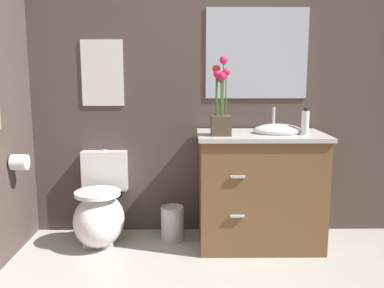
{
  "coord_description": "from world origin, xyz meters",
  "views": [
    {
      "loc": [
        -0.17,
        -1.61,
        1.3
      ],
      "look_at": [
        -0.14,
        1.4,
        0.79
      ],
      "focal_mm": 39.29,
      "sensor_mm": 36.0,
      "label": 1
    }
  ],
  "objects_px": {
    "toilet": "(100,212)",
    "flower_vase": "(221,109)",
    "trash_bin": "(173,223)",
    "vanity_cabinet": "(260,188)",
    "wall_mirror": "(257,53)",
    "wall_poster": "(102,73)",
    "toilet_paper_roll": "(20,162)",
    "soap_bottle": "(305,122)"
  },
  "relations": [
    {
      "from": "vanity_cabinet",
      "to": "toilet",
      "type": "bearing_deg",
      "value": 178.76
    },
    {
      "from": "flower_vase",
      "to": "toilet_paper_roll",
      "type": "bearing_deg",
      "value": -177.13
    },
    {
      "from": "toilet_paper_roll",
      "to": "vanity_cabinet",
      "type": "bearing_deg",
      "value": 5.62
    },
    {
      "from": "toilet",
      "to": "wall_poster",
      "type": "distance_m",
      "value": 1.09
    },
    {
      "from": "trash_bin",
      "to": "soap_bottle",
      "type": "bearing_deg",
      "value": -9.27
    },
    {
      "from": "soap_bottle",
      "to": "wall_mirror",
      "type": "relative_size",
      "value": 0.24
    },
    {
      "from": "vanity_cabinet",
      "to": "toilet_paper_roll",
      "type": "xyz_separation_m",
      "value": [
        -1.73,
        -0.17,
        0.24
      ]
    },
    {
      "from": "soap_bottle",
      "to": "wall_mirror",
      "type": "height_order",
      "value": "wall_mirror"
    },
    {
      "from": "toilet",
      "to": "soap_bottle",
      "type": "bearing_deg",
      "value": -4.0
    },
    {
      "from": "wall_poster",
      "to": "wall_mirror",
      "type": "distance_m",
      "value": 1.23
    },
    {
      "from": "toilet",
      "to": "toilet_paper_roll",
      "type": "bearing_deg",
      "value": -158.9
    },
    {
      "from": "toilet",
      "to": "toilet_paper_roll",
      "type": "relative_size",
      "value": 6.27
    },
    {
      "from": "wall_mirror",
      "to": "toilet_paper_roll",
      "type": "bearing_deg",
      "value": -164.95
    },
    {
      "from": "toilet",
      "to": "flower_vase",
      "type": "bearing_deg",
      "value": -7.84
    },
    {
      "from": "soap_bottle",
      "to": "vanity_cabinet",
      "type": "bearing_deg",
      "value": 165.05
    },
    {
      "from": "toilet",
      "to": "soap_bottle",
      "type": "distance_m",
      "value": 1.68
    },
    {
      "from": "toilet",
      "to": "soap_bottle",
      "type": "height_order",
      "value": "soap_bottle"
    },
    {
      "from": "wall_mirror",
      "to": "toilet",
      "type": "bearing_deg",
      "value": -167.59
    },
    {
      "from": "toilet",
      "to": "soap_bottle",
      "type": "relative_size",
      "value": 3.52
    },
    {
      "from": "vanity_cabinet",
      "to": "trash_bin",
      "type": "distance_m",
      "value": 0.74
    },
    {
      "from": "wall_mirror",
      "to": "wall_poster",
      "type": "bearing_deg",
      "value": 180.0
    },
    {
      "from": "toilet",
      "to": "wall_poster",
      "type": "xyz_separation_m",
      "value": [
        0.0,
        0.27,
        1.06
      ]
    },
    {
      "from": "toilet",
      "to": "vanity_cabinet",
      "type": "xyz_separation_m",
      "value": [
        1.22,
        -0.03,
        0.2
      ]
    },
    {
      "from": "vanity_cabinet",
      "to": "wall_poster",
      "type": "height_order",
      "value": "wall_poster"
    },
    {
      "from": "wall_poster",
      "to": "wall_mirror",
      "type": "bearing_deg",
      "value": 0.0
    },
    {
      "from": "soap_bottle",
      "to": "wall_poster",
      "type": "xyz_separation_m",
      "value": [
        -1.52,
        0.37,
        0.35
      ]
    },
    {
      "from": "vanity_cabinet",
      "to": "wall_poster",
      "type": "xyz_separation_m",
      "value": [
        -1.22,
        0.29,
        0.86
      ]
    },
    {
      "from": "trash_bin",
      "to": "toilet_paper_roll",
      "type": "relative_size",
      "value": 2.47
    },
    {
      "from": "wall_poster",
      "to": "vanity_cabinet",
      "type": "bearing_deg",
      "value": -13.56
    },
    {
      "from": "flower_vase",
      "to": "trash_bin",
      "type": "bearing_deg",
      "value": 153.67
    },
    {
      "from": "vanity_cabinet",
      "to": "wall_poster",
      "type": "distance_m",
      "value": 1.52
    },
    {
      "from": "soap_bottle",
      "to": "toilet_paper_roll",
      "type": "xyz_separation_m",
      "value": [
        -2.03,
        -0.09,
        -0.27
      ]
    },
    {
      "from": "flower_vase",
      "to": "trash_bin",
      "type": "distance_m",
      "value": 1.0
    },
    {
      "from": "vanity_cabinet",
      "to": "wall_mirror",
      "type": "xyz_separation_m",
      "value": [
        -0.0,
        0.29,
        1.01
      ]
    },
    {
      "from": "trash_bin",
      "to": "vanity_cabinet",
      "type": "bearing_deg",
      "value": -6.67
    },
    {
      "from": "toilet",
      "to": "trash_bin",
      "type": "height_order",
      "value": "toilet"
    },
    {
      "from": "toilet",
      "to": "flower_vase",
      "type": "xyz_separation_m",
      "value": [
        0.91,
        -0.13,
        0.81
      ]
    },
    {
      "from": "soap_bottle",
      "to": "toilet_paper_roll",
      "type": "relative_size",
      "value": 1.78
    },
    {
      "from": "toilet",
      "to": "wall_mirror",
      "type": "bearing_deg",
      "value": 12.41
    },
    {
      "from": "flower_vase",
      "to": "soap_bottle",
      "type": "bearing_deg",
      "value": 1.82
    },
    {
      "from": "vanity_cabinet",
      "to": "flower_vase",
      "type": "height_order",
      "value": "flower_vase"
    },
    {
      "from": "flower_vase",
      "to": "toilet_paper_roll",
      "type": "relative_size",
      "value": 5.05
    }
  ]
}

